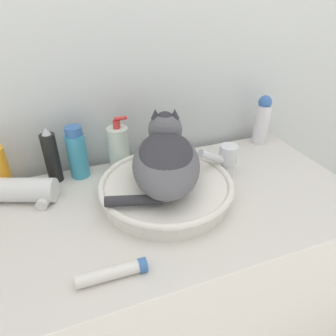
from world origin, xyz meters
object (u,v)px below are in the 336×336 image
object	(u,v)px
mouthwash_bottle	(77,153)
cream_tube	(113,273)
hairspray_can_black	(52,157)
lotion_bottle_white	(262,120)
faucet	(225,159)
soap_pump_bottle	(119,148)
cat	(166,156)
hair_dryer	(25,190)

from	to	relation	value
mouthwash_bottle	cream_tube	world-z (taller)	mouthwash_bottle
hairspray_can_black	cream_tube	size ratio (longest dim) A/B	1.20
lotion_bottle_white	hairspray_can_black	world-z (taller)	lotion_bottle_white
hairspray_can_black	cream_tube	distance (m)	0.46
faucet	soap_pump_bottle	distance (m)	0.35
cat	mouthwash_bottle	world-z (taller)	cat
cat	lotion_bottle_white	world-z (taller)	cat
cream_tube	hair_dryer	distance (m)	0.40
hair_dryer	cream_tube	bearing A→B (deg)	137.80
cat	hairspray_can_black	bearing A→B (deg)	76.45
cat	faucet	world-z (taller)	cat
cat	hair_dryer	bearing A→B (deg)	92.97
soap_pump_bottle	hair_dryer	world-z (taller)	soap_pump_bottle
soap_pump_bottle	mouthwash_bottle	bearing A→B (deg)	180.00
cat	lotion_bottle_white	bearing A→B (deg)	-48.25
cat	mouthwash_bottle	xyz separation A→B (m)	(-0.23, 0.19, -0.05)
faucet	lotion_bottle_white	bearing A→B (deg)	-156.48
lotion_bottle_white	cream_tube	bearing A→B (deg)	-146.88
cat	hairspray_can_black	distance (m)	0.36
faucet	cream_tube	distance (m)	0.50
mouthwash_bottle	hairspray_can_black	bearing A→B (deg)	180.00
soap_pump_bottle	lotion_bottle_white	bearing A→B (deg)	0.00
lotion_bottle_white	soap_pump_bottle	distance (m)	0.56
faucet	lotion_bottle_white	distance (m)	0.31
hairspray_can_black	cat	bearing A→B (deg)	-32.64
hairspray_can_black	cream_tube	bearing A→B (deg)	-77.84
lotion_bottle_white	mouthwash_bottle	bearing A→B (deg)	180.00
lotion_bottle_white	cream_tube	distance (m)	0.81
mouthwash_bottle	faucet	bearing A→B (deg)	-21.38
mouthwash_bottle	cream_tube	xyz separation A→B (m)	(0.02, -0.44, -0.07)
faucet	soap_pump_bottle	xyz separation A→B (m)	(-0.30, 0.17, 0.01)
mouthwash_bottle	cream_tube	distance (m)	0.45
lotion_bottle_white	mouthwash_bottle	distance (m)	0.69
cat	cream_tube	world-z (taller)	cat
faucet	hairspray_can_black	world-z (taller)	hairspray_can_black
hairspray_can_black	soap_pump_bottle	xyz separation A→B (m)	(0.21, 0.00, -0.01)
hairspray_can_black	soap_pump_bottle	distance (m)	0.21
cat	faucet	bearing A→B (deg)	-64.55
soap_pump_bottle	cream_tube	size ratio (longest dim) A/B	1.22
lotion_bottle_white	hair_dryer	distance (m)	0.86
cat	hairspray_can_black	size ratio (longest dim) A/B	1.99
lotion_bottle_white	faucet	bearing A→B (deg)	-146.24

